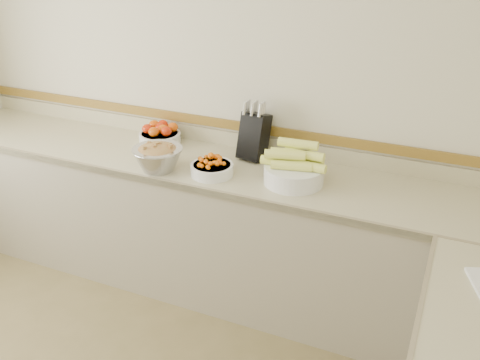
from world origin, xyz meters
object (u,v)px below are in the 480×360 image
at_px(knife_block, 254,135).
at_px(rhubarb_bowl, 158,156).
at_px(tomato_bowl, 160,135).
at_px(cherry_tomato_bowl, 212,168).
at_px(corn_bowl, 294,169).

distance_m(knife_block, rhubarb_bowl, 0.61).
relative_size(tomato_bowl, cherry_tomato_bowl, 1.10).
relative_size(knife_block, rhubarb_bowl, 1.26).
relative_size(cherry_tomato_bowl, corn_bowl, 0.67).
height_order(tomato_bowl, rhubarb_bowl, rhubarb_bowl).
xyz_separation_m(tomato_bowl, corn_bowl, (1.01, -0.21, 0.03)).
relative_size(corn_bowl, rhubarb_bowl, 1.25).
bearing_deg(corn_bowl, knife_block, 145.41).
height_order(knife_block, tomato_bowl, knife_block).
bearing_deg(rhubarb_bowl, knife_block, 41.11).
bearing_deg(corn_bowl, cherry_tomato_bowl, -168.99).
bearing_deg(knife_block, corn_bowl, -34.59).
bearing_deg(corn_bowl, rhubarb_bowl, -168.56).
height_order(tomato_bowl, cherry_tomato_bowl, tomato_bowl).
distance_m(tomato_bowl, corn_bowl, 1.03).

